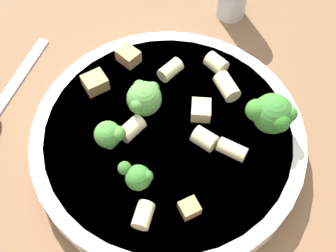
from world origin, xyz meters
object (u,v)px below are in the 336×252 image
(broccoli_floret_1, at_px, (144,98))
(chicken_chunk_3, at_px, (128,56))
(rigatoni_6, at_px, (132,129))
(chicken_chunk_2, at_px, (98,80))
(broccoli_floret_2, at_px, (110,135))
(chicken_chunk_1, at_px, (201,110))
(rigatoni_5, at_px, (232,150))
(pasta_bowl, at_px, (168,138))
(chicken_chunk_0, at_px, (189,208))
(rigatoni_1, at_px, (143,215))
(broccoli_floret_0, at_px, (138,177))
(rigatoni_2, at_px, (205,139))
(rigatoni_3, at_px, (216,63))
(broccoli_floret_3, at_px, (272,114))
(rigatoni_4, at_px, (170,70))
(rigatoni_0, at_px, (227,87))

(broccoli_floret_1, distance_m, chicken_chunk_3, 0.07)
(rigatoni_6, distance_m, chicken_chunk_2, 0.07)
(broccoli_floret_2, bearing_deg, chicken_chunk_1, 149.13)
(rigatoni_5, bearing_deg, pasta_bowl, -76.05)
(rigatoni_6, height_order, chicken_chunk_0, rigatoni_6)
(broccoli_floret_2, distance_m, rigatoni_1, 0.08)
(broccoli_floret_0, bearing_deg, rigatoni_1, 45.43)
(chicken_chunk_2, bearing_deg, rigatoni_2, 92.42)
(pasta_bowl, xyz_separation_m, broccoli_floret_2, (0.04, -0.03, 0.03))
(broccoli_floret_0, xyz_separation_m, rigatoni_3, (-0.16, -0.02, -0.01))
(broccoli_floret_3, xyz_separation_m, chicken_chunk_1, (0.02, -0.06, -0.02))
(broccoli_floret_2, bearing_deg, rigatoni_2, 127.71)
(broccoli_floret_2, xyz_separation_m, rigatoni_3, (-0.14, 0.03, -0.01))
(broccoli_floret_0, bearing_deg, rigatoni_5, 147.61)
(rigatoni_4, height_order, chicken_chunk_0, rigatoni_4)
(rigatoni_3, bearing_deg, rigatoni_1, 12.69)
(pasta_bowl, relative_size, rigatoni_5, 9.92)
(chicken_chunk_3, bearing_deg, rigatoni_1, 42.92)
(rigatoni_3, distance_m, rigatoni_4, 0.05)
(broccoli_floret_2, bearing_deg, rigatoni_4, -176.42)
(broccoli_floret_1, relative_size, chicken_chunk_0, 2.40)
(rigatoni_2, bearing_deg, rigatoni_6, -63.70)
(rigatoni_2, height_order, chicken_chunk_3, rigatoni_2)
(broccoli_floret_3, distance_m, chicken_chunk_0, 0.12)
(broccoli_floret_3, bearing_deg, chicken_chunk_1, -68.94)
(chicken_chunk_0, bearing_deg, rigatoni_1, -43.71)
(pasta_bowl, distance_m, rigatoni_2, 0.04)
(broccoli_floret_3, xyz_separation_m, chicken_chunk_3, (0.01, -0.17, -0.02))
(broccoli_floret_2, relative_size, rigatoni_5, 1.22)
(rigatoni_2, xyz_separation_m, chicken_chunk_1, (-0.03, -0.02, -0.00))
(broccoli_floret_1, bearing_deg, chicken_chunk_2, -86.90)
(pasta_bowl, xyz_separation_m, rigatoni_5, (-0.02, 0.06, 0.02))
(broccoli_floret_2, xyz_separation_m, rigatoni_2, (-0.05, 0.07, -0.01))
(rigatoni_0, bearing_deg, broccoli_floret_1, -38.70)
(rigatoni_4, xyz_separation_m, chicken_chunk_3, (0.01, -0.05, -0.00))
(rigatoni_4, bearing_deg, broccoli_floret_1, 6.55)
(broccoli_floret_2, xyz_separation_m, rigatoni_6, (-0.02, 0.01, -0.01))
(rigatoni_5, xyz_separation_m, rigatoni_6, (0.04, -0.09, 0.00))
(rigatoni_1, xyz_separation_m, rigatoni_5, (-0.10, 0.03, -0.00))
(broccoli_floret_3, height_order, rigatoni_2, broccoli_floret_3)
(rigatoni_0, relative_size, rigatoni_3, 1.32)
(rigatoni_0, height_order, rigatoni_1, rigatoni_0)
(broccoli_floret_2, height_order, chicken_chunk_1, broccoli_floret_2)
(broccoli_floret_1, bearing_deg, rigatoni_6, 12.83)
(broccoli_floret_1, relative_size, chicken_chunk_1, 1.84)
(broccoli_floret_3, xyz_separation_m, rigatoni_5, (0.04, -0.01, -0.02))
(pasta_bowl, height_order, chicken_chunk_0, chicken_chunk_0)
(rigatoni_6, bearing_deg, chicken_chunk_0, 69.88)
(chicken_chunk_0, bearing_deg, chicken_chunk_3, -124.38)
(pasta_bowl, bearing_deg, broccoli_floret_2, -37.07)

